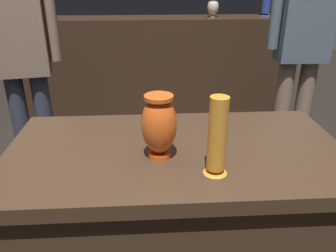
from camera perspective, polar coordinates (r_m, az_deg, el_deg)
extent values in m
cube|color=#422D1E|center=(1.46, 1.20, -18.55)|extent=(1.10, 0.59, 0.75)
cube|color=#422D1E|center=(1.22, 1.36, -4.71)|extent=(1.20, 0.64, 0.05)
cube|color=#382619|center=(3.39, -1.83, 9.04)|extent=(2.60, 0.40, 0.95)
cube|color=#382619|center=(3.29, -1.95, 17.38)|extent=(2.60, 0.40, 0.04)
cylinder|color=#E55B1E|center=(1.15, -1.45, -4.75)|extent=(0.08, 0.08, 0.02)
ellipsoid|color=#E55B1E|center=(1.10, -1.51, 0.21)|extent=(0.12, 0.12, 0.20)
cylinder|color=#E55B1E|center=(1.07, -1.56, 4.83)|extent=(0.09, 0.09, 0.01)
cone|color=orange|center=(1.08, 7.88, -7.35)|extent=(0.08, 0.08, 0.02)
cylinder|color=orange|center=(1.02, 8.28, -1.35)|extent=(0.06, 0.06, 0.23)
cylinder|color=silver|center=(3.33, 7.47, 17.76)|extent=(0.06, 0.06, 0.01)
ellipsoid|color=silver|center=(3.33, 7.55, 19.13)|extent=(0.10, 0.10, 0.15)
sphere|color=silver|center=(3.49, -20.19, 17.48)|extent=(0.09, 0.09, 0.09)
cylinder|color=silver|center=(3.48, -20.41, 18.93)|extent=(0.03, 0.03, 0.10)
cone|color=#2D429E|center=(3.54, 15.96, 17.51)|extent=(0.10, 0.10, 0.02)
cylinder|color=#846B56|center=(2.62, 21.34, 1.28)|extent=(0.11, 0.11, 0.83)
cylinder|color=#846B56|center=(2.57, 18.26, 1.26)|extent=(0.11, 0.11, 0.83)
cube|color=slate|center=(2.42, 22.41, 17.69)|extent=(0.32, 0.19, 0.66)
cylinder|color=slate|center=(2.35, 17.83, 18.97)|extent=(0.07, 0.07, 0.56)
cylinder|color=#333847|center=(2.44, -19.64, -0.70)|extent=(0.11, 0.11, 0.79)
cylinder|color=#333847|center=(2.46, -23.09, -1.04)|extent=(0.11, 0.11, 0.79)
cube|color=#846B56|center=(2.26, -24.16, 15.52)|extent=(0.35, 0.23, 0.62)
cylinder|color=#846B56|center=(2.24, -19.07, 17.00)|extent=(0.07, 0.07, 0.53)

